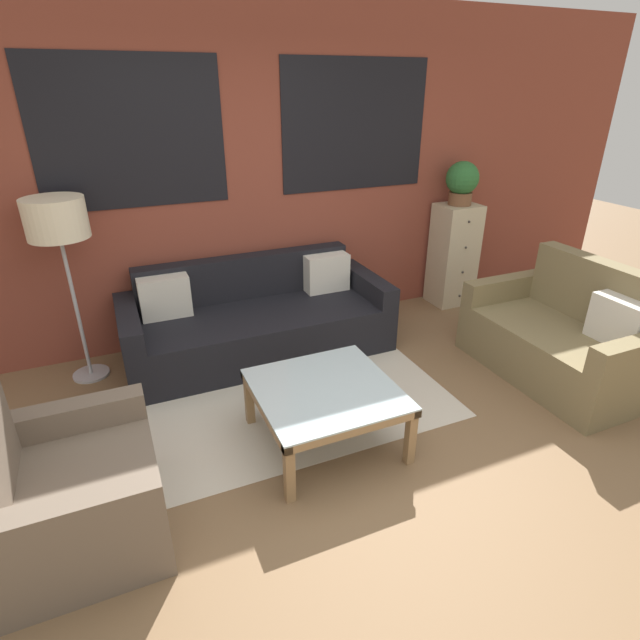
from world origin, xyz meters
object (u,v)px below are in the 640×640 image
settee_vintage (562,339)px  couch_dark (258,322)px  potted_plant (462,181)px  drawer_cabinet (453,255)px  coffee_table (325,396)px  floor_lamp (57,225)px  armchair_corner (68,494)px

settee_vintage → couch_dark: bearing=147.4°
potted_plant → drawer_cabinet: bearing=-90.0°
coffee_table → floor_lamp: bearing=133.0°
couch_dark → coffee_table: couch_dark is taller
couch_dark → potted_plant: size_ratio=5.30×
armchair_corner → coffee_table: bearing=6.8°
armchair_corner → drawer_cabinet: bearing=25.9°
couch_dark → drawer_cabinet: size_ratio=2.12×
settee_vintage → drawer_cabinet: drawer_cabinet is taller
floor_lamp → armchair_corner: bearing=-93.1°
settee_vintage → coffee_table: 2.07m
floor_lamp → drawer_cabinet: size_ratio=1.36×
coffee_table → floor_lamp: floor_lamp is taller
couch_dark → potted_plant: (2.21, 0.23, 1.00)m
floor_lamp → potted_plant: (3.58, 0.09, 0.04)m
floor_lamp → potted_plant: bearing=1.5°
couch_dark → armchair_corner: (-1.47, -1.55, 0.00)m
floor_lamp → drawer_cabinet: bearing=1.5°
coffee_table → armchair_corner: bearing=-173.2°
floor_lamp → drawer_cabinet: floor_lamp is taller
settee_vintage → drawer_cabinet: 1.59m
armchair_corner → coffee_table: (1.50, 0.18, 0.07)m
couch_dark → drawer_cabinet: bearing=6.0°
settee_vintage → potted_plant: potted_plant is taller
settee_vintage → coffee_table: settee_vintage is taller
couch_dark → settee_vintage: bearing=-32.6°
settee_vintage → drawer_cabinet: (0.11, 1.58, 0.21)m
couch_dark → potted_plant: bearing=6.0°
potted_plant → settee_vintage: bearing=-94.0°
settee_vintage → floor_lamp: (-3.47, 1.48, 0.93)m
armchair_corner → potted_plant: size_ratio=2.16×
floor_lamp → drawer_cabinet: 3.65m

